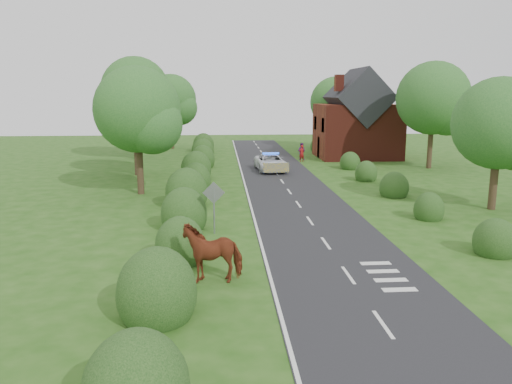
{
  "coord_description": "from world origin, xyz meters",
  "views": [
    {
      "loc": [
        -4.64,
        -21.17,
        6.62
      ],
      "look_at": [
        -2.74,
        5.56,
        1.3
      ],
      "focal_mm": 35.0,
      "sensor_mm": 36.0,
      "label": 1
    }
  ],
  "objects": [
    {
      "name": "tree_left_d",
      "position": [
        -10.23,
        39.85,
        5.64
      ],
      "size": [
        6.15,
        6.0,
        8.89
      ],
      "color": "#332316",
      "rests_on": "ground"
    },
    {
      "name": "road",
      "position": [
        0.0,
        15.0,
        0.01
      ],
      "size": [
        6.0,
        70.0,
        0.02
      ],
      "primitive_type": "cube",
      "color": "black",
      "rests_on": "ground"
    },
    {
      "name": "cow",
      "position": [
        -4.99,
        -3.94,
        0.87
      ],
      "size": [
        2.59,
        1.56,
        1.75
      ],
      "primitive_type": "imported",
      "rotation": [
        0.0,
        0.0,
        -1.46
      ],
      "color": "#572311",
      "rests_on": "ground"
    },
    {
      "name": "hedgerow_right",
      "position": [
        6.6,
        11.21,
        0.55
      ],
      "size": [
        2.1,
        45.78,
        2.1
      ],
      "color": "#103511",
      "rests_on": "ground"
    },
    {
      "name": "police_van",
      "position": [
        -0.33,
        21.51,
        0.72
      ],
      "size": [
        2.74,
        5.35,
        1.58
      ],
      "rotation": [
        0.0,
        0.0,
        0.07
      ],
      "color": "white",
      "rests_on": "ground"
    },
    {
      "name": "tree_right_c",
      "position": [
        9.27,
        37.85,
        5.34
      ],
      "size": [
        6.15,
        6.0,
        8.58
      ],
      "color": "#332316",
      "rests_on": "ground"
    },
    {
      "name": "tree_left_b",
      "position": [
        -11.25,
        19.86,
        5.04
      ],
      "size": [
        5.74,
        5.6,
        8.07
      ],
      "color": "#332316",
      "rests_on": "ground"
    },
    {
      "name": "tree_right_b",
      "position": [
        14.29,
        21.84,
        5.94
      ],
      "size": [
        6.56,
        6.4,
        9.4
      ],
      "color": "#332316",
      "rests_on": "ground"
    },
    {
      "name": "house",
      "position": [
        9.49,
        30.0,
        3.79
      ],
      "size": [
        8.0,
        7.4,
        9.17
      ],
      "color": "maroon",
      "rests_on": "ground"
    },
    {
      "name": "road_sign",
      "position": [
        -5.0,
        2.0,
        1.65
      ],
      "size": [
        1.06,
        0.08,
        2.53
      ],
      "color": "gray",
      "rests_on": "ground"
    },
    {
      "name": "hedgerow_left",
      "position": [
        -6.51,
        11.69,
        0.75
      ],
      "size": [
        2.75,
        50.41,
        3.0
      ],
      "color": "#103511",
      "rests_on": "ground"
    },
    {
      "name": "tree_left_c",
      "position": [
        -12.7,
        29.83,
        6.53
      ],
      "size": [
        6.97,
        6.8,
        10.22
      ],
      "color": "#332316",
      "rests_on": "ground"
    },
    {
      "name": "pedestrian_red",
      "position": [
        3.3,
        27.19,
        0.82
      ],
      "size": [
        0.71,
        0.64,
        1.64
      ],
      "primitive_type": "imported",
      "rotation": [
        0.0,
        0.0,
        3.67
      ],
      "color": "maroon",
      "rests_on": "ground"
    },
    {
      "name": "road_markings",
      "position": [
        -1.6,
        12.93,
        0.03
      ],
      "size": [
        4.96,
        70.0,
        0.01
      ],
      "color": "white",
      "rests_on": "road"
    },
    {
      "name": "tree_right_a",
      "position": [
        11.23,
        5.87,
        4.74
      ],
      "size": [
        5.33,
        5.2,
        7.56
      ],
      "color": "#332316",
      "rests_on": "ground"
    },
    {
      "name": "ground",
      "position": [
        0.0,
        0.0,
        0.0
      ],
      "size": [
        120.0,
        120.0,
        0.0
      ],
      "primitive_type": "plane",
      "color": "#224F12"
    },
    {
      "name": "tree_left_a",
      "position": [
        -9.75,
        11.86,
        5.34
      ],
      "size": [
        5.74,
        5.6,
        8.38
      ],
      "color": "#332316",
      "rests_on": "ground"
    },
    {
      "name": "pedestrian_purple",
      "position": [
        3.47,
        28.42,
        0.86
      ],
      "size": [
        1.05,
        0.98,
        1.72
      ],
      "primitive_type": "imported",
      "rotation": [
        0.0,
        0.0,
        2.62
      ],
      "color": "#58206B",
      "rests_on": "ground"
    }
  ]
}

